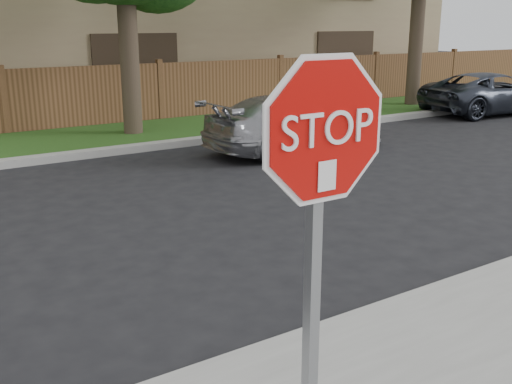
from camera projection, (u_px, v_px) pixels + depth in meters
ground at (294, 340)px, 5.16m from camera, size 90.00×90.00×0.00m
far_curb at (44, 159)px, 11.69m from camera, size 70.00×0.30×0.15m
grass_strip at (24, 146)px, 13.02m from camera, size 70.00×3.00×0.12m
fence at (4, 104)px, 14.11m from camera, size 70.00×0.12×1.60m
stop_sign at (321, 194)px, 2.95m from camera, size 1.01×0.13×2.55m
sedan_right at (296, 123)px, 12.64m from camera, size 4.14×1.76×1.19m
sedan_far_right at (492, 93)px, 17.88m from camera, size 4.60×2.57×1.22m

